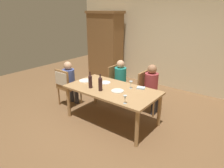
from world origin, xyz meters
The scene contains 19 objects.
ground_plane centered at (0.00, 0.00, 0.00)m, with size 10.00×10.00×0.00m, color brown.
rear_room_partition centered at (0.00, 2.70, 1.35)m, with size 6.40×0.12×2.70m, color beige.
armoire_cabinet centered at (-2.03, 2.25, 1.10)m, with size 1.18×0.62×2.18m.
dining_table centered at (0.00, 0.00, 0.65)m, with size 1.87×0.99×0.73m.
chair_left_end centered at (-1.31, -0.12, 0.59)m, with size 0.44×0.46×0.92m.
chair_far_right centered at (0.33, 0.88, 0.53)m, with size 0.44×0.44×0.92m.
chair_far_left centered at (-0.51, 0.88, 0.53)m, with size 0.44×0.44×0.92m.
person_woman_host centered at (-1.31, 0.03, 0.63)m, with size 0.29×0.33×1.09m.
person_man_bearded centered at (0.45, 0.88, 0.65)m, with size 0.34×0.30×1.12m.
person_man_guest centered at (-0.39, 0.88, 0.63)m, with size 0.33×0.29×1.09m.
wine_bottle_tall_green centered at (-0.12, -0.22, 0.88)m, with size 0.08×0.08×0.33m.
wine_bottle_dark_red centered at (-0.37, -0.23, 0.88)m, with size 0.08×0.08×0.34m.
wine_glass_near_left centered at (0.28, 0.26, 0.84)m, with size 0.07×0.07×0.15m.
wine_glass_centre centered at (0.59, -0.40, 0.84)m, with size 0.07×0.07×0.15m.
dinner_plate_host centered at (-0.76, 0.01, 0.74)m, with size 0.28×0.28×0.01m, color white.
dinner_plate_guest_left centered at (-0.33, 0.18, 0.74)m, with size 0.24×0.24×0.01m, color white.
dinner_plate_guest_right centered at (0.17, -0.04, 0.74)m, with size 0.25×0.25×0.01m, color silver.
folded_napkin centered at (0.46, 0.36, 0.75)m, with size 0.16×0.12×0.03m, color #ADC6D6.
handbag centered at (-0.07, 0.88, 0.11)m, with size 0.28×0.12×0.22m, color brown.
Camera 1 is at (2.35, -3.02, 2.25)m, focal length 32.81 mm.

